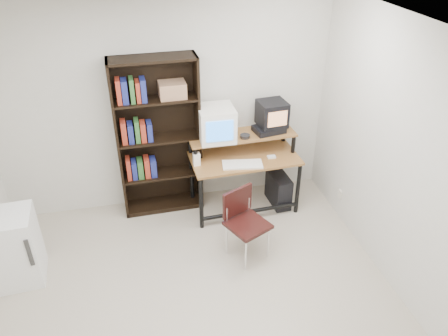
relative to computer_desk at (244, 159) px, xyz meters
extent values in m
cube|color=#C1B5A0|center=(-0.88, -1.61, -0.70)|extent=(4.00, 4.00, 0.01)
cube|color=white|center=(-0.88, -1.61, 1.90)|extent=(4.00, 4.00, 0.01)
cube|color=silver|center=(-0.88, 0.39, 0.60)|extent=(4.00, 0.01, 2.60)
cube|color=silver|center=(1.12, -1.61, 0.60)|extent=(0.01, 4.00, 2.60)
cube|color=#986431|center=(0.00, -0.02, 0.02)|extent=(1.33, 0.69, 0.03)
cube|color=#986431|center=(0.00, 0.11, 0.27)|extent=(1.32, 0.43, 0.02)
cylinder|color=black|center=(-0.60, -0.33, -0.34)|extent=(0.05, 0.05, 0.72)
cylinder|color=black|center=(0.62, -0.29, -0.34)|extent=(0.05, 0.05, 0.72)
cylinder|color=black|center=(-0.62, 0.24, -0.21)|extent=(0.05, 0.05, 0.98)
cylinder|color=black|center=(0.60, 0.28, -0.21)|extent=(0.05, 0.05, 0.98)
cylinder|color=black|center=(0.01, -0.31, -0.58)|extent=(1.23, 0.09, 0.05)
cube|color=white|center=(-0.32, 0.10, 0.47)|extent=(0.43, 0.43, 0.40)
cube|color=#2B79E7|center=(-0.33, -0.12, 0.47)|extent=(0.31, 0.02, 0.25)
cube|color=black|center=(0.33, 0.10, 0.31)|extent=(0.40, 0.31, 0.08)
cube|color=black|center=(0.38, 0.14, 0.50)|extent=(0.35, 0.34, 0.31)
cube|color=tan|center=(0.39, -0.03, 0.50)|extent=(0.24, 0.03, 0.19)
cylinder|color=#26262B|center=(0.01, 0.01, 0.30)|extent=(0.13, 0.13, 0.05)
cube|color=white|center=(-0.08, -0.20, 0.04)|extent=(0.50, 0.28, 0.03)
cube|color=black|center=(0.33, -0.09, 0.02)|extent=(0.24, 0.21, 0.01)
cube|color=white|center=(0.32, -0.11, 0.04)|extent=(0.10, 0.06, 0.03)
cube|color=white|center=(-0.60, -0.07, 0.11)|extent=(0.08, 0.08, 0.17)
cube|color=black|center=(0.46, -0.05, -0.49)|extent=(0.22, 0.46, 0.42)
cube|color=black|center=(-0.20, -0.93, -0.27)|extent=(0.53, 0.53, 0.04)
cube|color=black|center=(-0.28, -0.77, -0.06)|extent=(0.36, 0.19, 0.32)
cylinder|color=silver|center=(-0.28, -1.15, -0.49)|extent=(0.02, 0.02, 0.41)
cylinder|color=silver|center=(0.01, -1.01, -0.49)|extent=(0.02, 0.02, 0.41)
cylinder|color=silver|center=(-0.42, -0.85, -0.49)|extent=(0.02, 0.02, 0.41)
cylinder|color=silver|center=(-0.13, -0.72, -0.49)|extent=(0.02, 0.02, 0.41)
cube|color=black|center=(-1.48, 0.21, 0.28)|extent=(0.04, 0.33, 1.97)
cube|color=black|center=(-0.52, 0.23, 0.28)|extent=(0.04, 0.33, 1.97)
cube|color=black|center=(-1.00, 0.37, 0.28)|extent=(0.98, 0.04, 1.97)
cube|color=black|center=(-1.00, 0.22, 1.25)|extent=(0.99, 0.35, 0.03)
cube|color=black|center=(-1.00, 0.22, -0.67)|extent=(0.99, 0.35, 0.06)
cube|color=black|center=(-1.00, 0.22, -0.21)|extent=(0.93, 0.32, 0.03)
cube|color=black|center=(-1.00, 0.22, 0.28)|extent=(0.93, 0.32, 0.02)
cube|color=black|center=(-1.00, 0.22, 0.78)|extent=(0.93, 0.32, 0.02)
cube|color=#9B6F4F|center=(-0.80, 0.22, 0.88)|extent=(0.30, 0.25, 0.18)
cube|color=white|center=(-2.60, -0.72, -0.30)|extent=(0.49, 0.49, 0.80)
cube|color=#333333|center=(-2.40, -0.95, -0.20)|extent=(0.04, 0.02, 0.32)
cube|color=beige|center=(1.11, -0.46, -0.40)|extent=(0.02, 0.08, 0.12)
camera|label=1|loc=(-1.28, -4.45, 2.68)|focal=35.00mm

